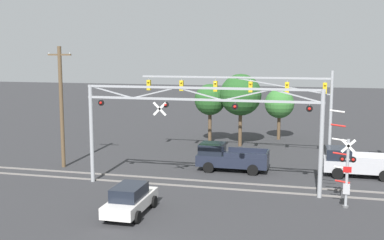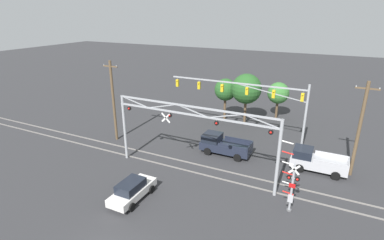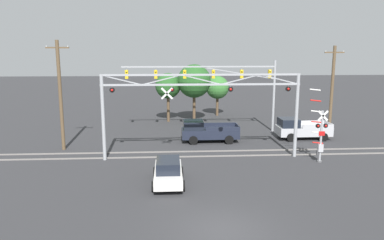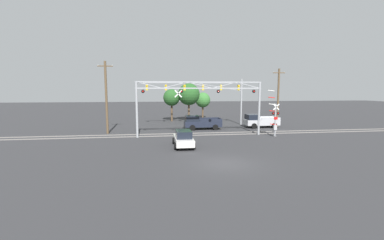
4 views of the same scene
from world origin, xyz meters
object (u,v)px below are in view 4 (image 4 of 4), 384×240
Objects in this scene: traffic_signal_span at (212,91)px; utility_pole_left at (106,97)px; pickup_truck_lead at (201,123)px; utility_pole_right at (278,97)px; background_tree_beyond_span at (189,94)px; crossing_signal_mast at (275,120)px; background_tree_far_left_verge at (203,100)px; pickup_truck_following at (260,121)px; background_tree_far_right_verge at (172,98)px; sedan_waiting at (183,138)px; crossing_gantry at (200,98)px.

traffic_signal_span is 1.70× the size of utility_pole_left.
pickup_truck_lead is 0.60× the size of utility_pole_right.
traffic_signal_span is at bearing -60.83° from background_tree_beyond_span.
utility_pole_left is (-14.30, -5.87, -0.60)m from traffic_signal_span.
crossing_signal_mast is 1.10× the size of background_tree_far_left_verge.
utility_pole_right is (9.24, -2.93, -0.80)m from traffic_signal_span.
pickup_truck_following is at bearing -42.81° from background_tree_beyond_span.
pickup_truck_lead is 9.74m from background_tree_beyond_span.
traffic_signal_span reaches higher than background_tree_far_right_verge.
background_tree_far_right_verge is (8.57, 11.51, -0.51)m from utility_pole_left.
utility_pole_left reaches higher than pickup_truck_lead.
background_tree_beyond_span is 1.32× the size of background_tree_far_left_verge.
utility_pole_right is 1.72× the size of background_tree_far_left_verge.
background_tree_beyond_span reaches higher than sedan_waiting.
background_tree_far_right_verge reaches higher than background_tree_far_left_verge.
crossing_signal_mast is 20.22m from utility_pole_left.
traffic_signal_span is 5.87m from background_tree_beyond_span.
background_tree_far_right_verge is (-6.03, -3.59, 0.58)m from background_tree_far_left_verge.
sedan_waiting is 20.28m from background_tree_far_right_verge.
traffic_signal_span is 8.12m from background_tree_far_right_verge.
utility_pole_right is 17.25m from background_tree_far_right_verge.
utility_pole_left is 14.36m from background_tree_far_right_verge.
crossing_gantry is at bearing -91.83° from background_tree_beyond_span.
crossing_signal_mast is (8.49, -1.51, -2.49)m from crossing_gantry.
background_tree_far_left_verge reaches higher than sedan_waiting.
utility_pole_left reaches higher than crossing_signal_mast.
pickup_truck_lead is at bearing -101.33° from background_tree_far_left_verge.
pickup_truck_lead is 8.69m from pickup_truck_following.
crossing_gantry is 2.72× the size of crossing_signal_mast.
utility_pole_left is (-11.01, 3.14, 0.13)m from crossing_gantry.
utility_pole_right is (23.54, 2.95, -0.20)m from utility_pole_left.
utility_pole_left is at bearing -157.68° from traffic_signal_span.
crossing_signal_mast reaches higher than pickup_truck_following.
background_tree_beyond_span is (2.91, 19.48, 3.81)m from sedan_waiting.
traffic_signal_span is 3.52× the size of sedan_waiting.
crossing_signal_mast is 0.36× the size of traffic_signal_span.
crossing_signal_mast is at bearing 19.36° from sedan_waiting.
crossing_gantry is 11.45m from utility_pole_left.
crossing_gantry is 0.98× the size of traffic_signal_span.
background_tree_beyond_span reaches higher than crossing_signal_mast.
pickup_truck_following is 4.51m from utility_pole_right.
background_tree_far_left_verge is at bearing 30.77° from background_tree_far_right_verge.
utility_pole_right reaches higher than background_tree_beyond_span.
crossing_gantry is 18.62m from background_tree_far_left_verge.
sedan_waiting is 12.63m from utility_pole_left.
background_tree_far_right_verge is (-10.93, 16.17, 2.11)m from crossing_signal_mast.
pickup_truck_lead is at bearing 79.36° from crossing_gantry.
sedan_waiting is at bearing -90.07° from background_tree_far_right_verge.
crossing_signal_mast is 0.61× the size of utility_pole_left.
pickup_truck_lead is 0.57× the size of utility_pole_left.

